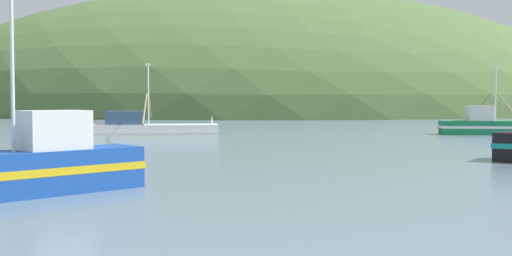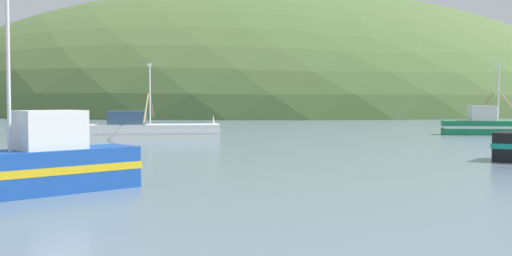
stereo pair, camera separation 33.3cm
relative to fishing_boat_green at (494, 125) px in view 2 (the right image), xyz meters
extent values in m
ellipsoid|color=#516B38|center=(-26.73, 100.22, -0.81)|extent=(160.96, 128.77, 57.26)
cube|color=#197A47|center=(0.17, -0.01, -0.22)|extent=(8.96, 2.31, 1.20)
cube|color=white|center=(0.17, -0.01, -0.16)|extent=(9.05, 2.33, 0.22)
cube|color=silver|center=(-1.01, 0.04, 1.03)|extent=(2.13, 1.72, 1.30)
cylinder|color=silver|center=(0.32, -0.01, 2.75)|extent=(0.12, 0.12, 4.74)
cube|color=white|center=(0.32, -0.01, 5.24)|extent=(0.36, 0.05, 0.20)
cylinder|color=#997F4C|center=(0.33, 3.65, 1.74)|extent=(0.35, 5.44, 2.22)
cylinder|color=#997F4C|center=(0.02, -3.67, 1.74)|extent=(0.35, 5.44, 2.22)
cube|color=#19479E|center=(-25.94, -35.38, -0.11)|extent=(6.88, 7.08, 1.40)
cube|color=gold|center=(-25.94, -35.38, -0.04)|extent=(6.95, 7.15, 0.25)
cube|color=silver|center=(-25.12, -34.52, 1.22)|extent=(2.43, 2.45, 1.26)
cylinder|color=silver|center=(-26.03, -35.47, 3.72)|extent=(0.12, 0.12, 6.27)
cube|color=white|center=(-28.02, -8.04, -0.24)|extent=(10.77, 4.39, 1.15)
cube|color=white|center=(-28.02, -8.04, -0.18)|extent=(10.88, 4.43, 0.21)
cone|color=white|center=(-23.27, -7.18, 0.68)|extent=(0.23, 0.23, 0.70)
cube|color=#334C6B|center=(-29.63, -8.33, 0.84)|extent=(3.11, 2.53, 1.02)
cylinder|color=silver|center=(-27.96, -8.03, 2.52)|extent=(0.12, 0.12, 4.37)
cube|color=white|center=(-27.96, -8.03, 4.82)|extent=(0.36, 0.09, 0.20)
cylinder|color=#997F4C|center=(-28.79, -3.76, 1.62)|extent=(1.22, 6.10, 2.08)
cylinder|color=#997F4C|center=(-27.24, -12.33, 1.62)|extent=(1.22, 6.10, 2.08)
camera|label=1|loc=(-17.61, -54.23, 2.20)|focal=43.62mm
camera|label=2|loc=(-17.28, -54.21, 2.20)|focal=43.62mm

